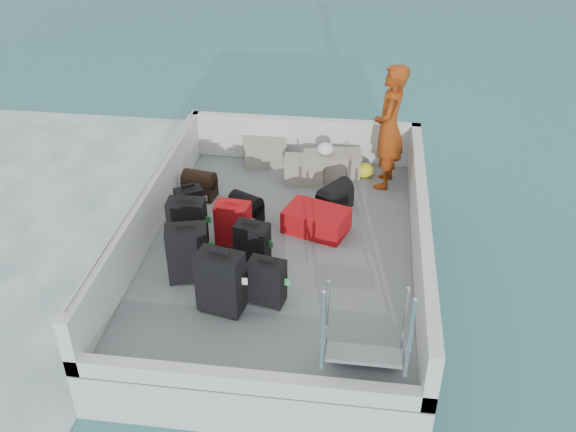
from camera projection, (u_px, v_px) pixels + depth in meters
name	position (u px, v px, depth m)	size (l,w,h in m)	color
ground	(281.00, 283.00, 8.57)	(160.00, 160.00, 0.00)	#195A5A
ferry_hull	(281.00, 265.00, 8.41)	(3.60, 5.00, 0.60)	silver
deck	(281.00, 246.00, 8.24)	(3.30, 4.70, 0.02)	slate
deck_fittings	(306.00, 238.00, 7.73)	(3.60, 5.00, 0.90)	silver
suitcase_0	(188.00, 254.00, 7.46)	(0.48, 0.27, 0.73)	black
suitcase_1	(188.00, 224.00, 8.03)	(0.46, 0.26, 0.69)	black
suitcase_2	(190.00, 206.00, 8.55)	(0.36, 0.22, 0.52)	black
suitcase_3	(221.00, 283.00, 6.99)	(0.50, 0.29, 0.75)	black
suitcase_4	(252.00, 246.00, 7.72)	(0.40, 0.24, 0.60)	black
suitcase_5	(233.00, 224.00, 8.11)	(0.43, 0.26, 0.60)	#AD0D15
suitcase_6	(267.00, 283.00, 7.14)	(0.40, 0.24, 0.56)	black
suitcase_8	(316.00, 220.00, 8.45)	(0.53, 0.81, 0.32)	#AD0D15
duffel_0	(200.00, 187.00, 9.19)	(0.45, 0.30, 0.32)	black
duffel_1	(246.00, 211.00, 8.64)	(0.42, 0.30, 0.32)	black
duffel_2	(335.00, 199.00, 8.90)	(0.50, 0.30, 0.32)	black
crate_0	(264.00, 153.00, 10.04)	(0.62, 0.42, 0.37)	#9B9587
crate_1	(304.00, 171.00, 9.57)	(0.57, 0.39, 0.34)	#9B9587
crate_2	(325.00, 166.00, 9.68)	(0.58, 0.40, 0.35)	#9B9587
crate_3	(342.00, 164.00, 9.76)	(0.55, 0.38, 0.33)	#9B9587
yellow_bag	(364.00, 170.00, 9.72)	(0.28, 0.26, 0.22)	yellow
white_bag	(326.00, 151.00, 9.54)	(0.24, 0.24, 0.18)	white
passenger	(389.00, 127.00, 9.10)	(0.68, 0.44, 1.84)	#C74C12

